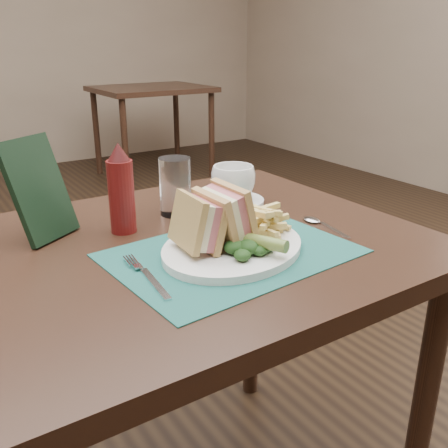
% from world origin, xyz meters
% --- Properties ---
extents(floor, '(7.00, 7.00, 0.00)m').
position_xyz_m(floor, '(0.00, 0.00, 0.00)').
color(floor, black).
rests_on(floor, ground).
extents(table_main, '(0.90, 0.75, 0.75)m').
position_xyz_m(table_main, '(0.00, -0.50, 0.38)').
color(table_main, black).
rests_on(table_main, ground).
extents(table_bg_right, '(0.90, 0.75, 0.75)m').
position_xyz_m(table_bg_right, '(1.37, 2.58, 0.38)').
color(table_bg_right, black).
rests_on(table_bg_right, ground).
extents(placemat, '(0.46, 0.34, 0.00)m').
position_xyz_m(placemat, '(0.03, -0.60, 0.75)').
color(placemat, '#19524B').
rests_on(placemat, table_main).
extents(plate, '(0.37, 0.34, 0.01)m').
position_xyz_m(plate, '(0.03, -0.60, 0.76)').
color(plate, white).
rests_on(plate, placemat).
extents(sandwich_half_a, '(0.08, 0.11, 0.10)m').
position_xyz_m(sandwich_half_a, '(-0.06, -0.59, 0.82)').
color(sandwich_half_a, tan).
rests_on(sandwich_half_a, plate).
extents(sandwich_half_b, '(0.08, 0.11, 0.11)m').
position_xyz_m(sandwich_half_b, '(0.00, -0.59, 0.82)').
color(sandwich_half_b, tan).
rests_on(sandwich_half_b, plate).
extents(kale_garnish, '(0.11, 0.08, 0.03)m').
position_xyz_m(kale_garnish, '(0.04, -0.65, 0.78)').
color(kale_garnish, black).
rests_on(kale_garnish, plate).
extents(pickle_spear, '(0.07, 0.12, 0.03)m').
position_xyz_m(pickle_spear, '(0.05, -0.65, 0.79)').
color(pickle_spear, '#586F2A').
rests_on(pickle_spear, plate).
extents(fries_pile, '(0.18, 0.20, 0.06)m').
position_xyz_m(fries_pile, '(0.11, -0.58, 0.80)').
color(fries_pile, '#D4BC6A').
rests_on(fries_pile, plate).
extents(fork, '(0.05, 0.17, 0.01)m').
position_xyz_m(fork, '(-0.15, -0.61, 0.76)').
color(fork, silver).
rests_on(fork, placemat).
extents(spoon, '(0.06, 0.15, 0.01)m').
position_xyz_m(spoon, '(0.27, -0.60, 0.76)').
color(spoon, silver).
rests_on(spoon, table_main).
extents(saucer, '(0.18, 0.18, 0.01)m').
position_xyz_m(saucer, '(0.20, -0.35, 0.76)').
color(saucer, white).
rests_on(saucer, table_main).
extents(coffee_cup, '(0.15, 0.15, 0.08)m').
position_xyz_m(coffee_cup, '(0.20, -0.35, 0.80)').
color(coffee_cup, white).
rests_on(coffee_cup, saucer).
extents(drinking_glass, '(0.07, 0.07, 0.13)m').
position_xyz_m(drinking_glass, '(0.05, -0.35, 0.81)').
color(drinking_glass, white).
rests_on(drinking_glass, table_main).
extents(ketchup_bottle, '(0.06, 0.06, 0.19)m').
position_xyz_m(ketchup_bottle, '(-0.10, -0.39, 0.84)').
color(ketchup_bottle, '#540E0E').
rests_on(ketchup_bottle, table_main).
extents(check_presenter, '(0.15, 0.13, 0.20)m').
position_xyz_m(check_presenter, '(-0.24, -0.33, 0.85)').
color(check_presenter, black).
rests_on(check_presenter, table_main).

